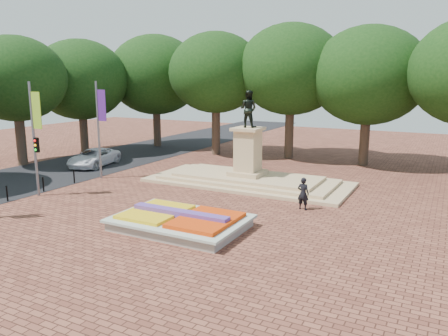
% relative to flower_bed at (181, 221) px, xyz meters
% --- Properties ---
extents(ground, '(90.00, 90.00, 0.00)m').
position_rel_flower_bed_xyz_m(ground, '(-1.03, 2.00, -0.38)').
color(ground, brown).
rests_on(ground, ground).
extents(asphalt_street, '(9.00, 90.00, 0.02)m').
position_rel_flower_bed_xyz_m(asphalt_street, '(-16.03, 7.00, -0.37)').
color(asphalt_street, black).
rests_on(asphalt_street, ground).
extents(flower_bed, '(6.30, 4.30, 0.91)m').
position_rel_flower_bed_xyz_m(flower_bed, '(0.00, 0.00, 0.00)').
color(flower_bed, gray).
rests_on(flower_bed, ground).
extents(monument, '(14.00, 6.00, 6.40)m').
position_rel_flower_bed_xyz_m(monument, '(-1.03, 10.00, 0.50)').
color(monument, tan).
rests_on(monument, ground).
extents(tree_row_back, '(44.80, 8.80, 10.43)m').
position_rel_flower_bed_xyz_m(tree_row_back, '(1.31, 20.00, 6.29)').
color(tree_row_back, '#37291E').
rests_on(tree_row_back, ground).
extents(tree_row_street, '(8.40, 25.40, 9.98)m').
position_rel_flower_bed_xyz_m(tree_row_street, '(-20.53, 6.67, 6.01)').
color(tree_row_street, '#37291E').
rests_on(tree_row_street, ground).
extents(banner_poles, '(0.88, 11.17, 7.00)m').
position_rel_flower_bed_xyz_m(banner_poles, '(-11.10, 0.69, 3.50)').
color(banner_poles, slate).
rests_on(banner_poles, ground).
extents(bollard_row, '(0.12, 13.12, 0.98)m').
position_rel_flower_bed_xyz_m(bollard_row, '(-11.73, 0.50, 0.15)').
color(bollard_row, black).
rests_on(bollard_row, ground).
extents(van, '(3.30, 5.53, 1.44)m').
position_rel_flower_bed_xyz_m(van, '(-14.90, 9.62, 0.34)').
color(van, white).
rests_on(van, ground).
extents(pedestrian, '(0.70, 0.49, 1.83)m').
position_rel_flower_bed_xyz_m(pedestrian, '(4.29, 5.79, 0.54)').
color(pedestrian, black).
rests_on(pedestrian, ground).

